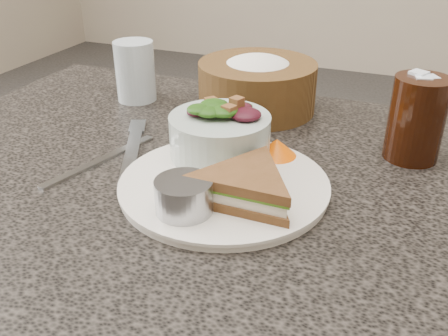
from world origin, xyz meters
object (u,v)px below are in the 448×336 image
Objects in this scene: salad_bowl at (220,128)px; bread_basket at (257,78)px; sandwich at (246,186)px; cola_glass at (417,115)px; water_glass at (135,71)px; dinner_plate at (224,185)px; dressing_ramekin at (184,196)px.

salad_bowl is 0.21m from bread_basket.
sandwich is 0.27m from cola_glass.
bread_basket is (-0.09, 0.30, 0.03)m from sandwich.
water_glass reaches higher than salad_bowl.
cola_glass is (0.24, 0.11, 0.01)m from salad_bowl.
dinner_plate is 2.02× the size of cola_glass.
bread_basket reaches higher than salad_bowl.
water_glass is at bearing 139.10° from sandwich.
sandwich and dressing_ramekin have the same top height.
water_glass reaches higher than dressing_ramekin.
water_glass reaches higher than sandwich.
dressing_ramekin is at bearing -131.03° from cola_glass.
dinner_plate is 2.46× the size of water_glass.
dinner_plate is 3.96× the size of dressing_ramekin.
dressing_ramekin is at bearing -51.71° from water_glass.
salad_bowl is at bearing -36.39° from water_glass.
dressing_ramekin is 0.40m from water_glass.
bread_basket reaches higher than dinner_plate.
dinner_plate is 0.09m from salad_bowl.
dressing_ramekin is (-0.02, -0.08, 0.03)m from dinner_plate.
dressing_ramekin is 0.35m from bread_basket.
cola_glass is 0.48m from water_glass.
salad_bowl is 1.06× the size of cola_glass.
bread_basket is at bearing 160.30° from cola_glass.
cola_glass reaches higher than sandwich.
sandwich is at bearing -39.31° from dinner_plate.
salad_bowl is 1.29× the size of water_glass.
water_glass is at bearing 173.00° from cola_glass.
sandwich is 0.32m from bread_basket.
dressing_ramekin is 0.51× the size of cola_glass.
cola_glass is (0.26, -0.09, 0.01)m from bread_basket.
bread_basket is (-0.03, 0.35, 0.03)m from dressing_ramekin.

